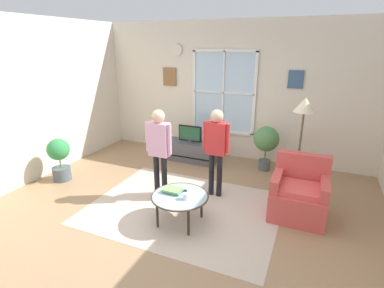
{
  "coord_description": "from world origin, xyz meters",
  "views": [
    {
      "loc": [
        1.7,
        -3.29,
        2.4
      ],
      "look_at": [
        0.09,
        0.44,
        1.0
      ],
      "focal_mm": 27.55,
      "sensor_mm": 36.0,
      "label": 1
    }
  ],
  "objects_px": {
    "person_pink_shirt": "(159,145)",
    "tv_stand": "(190,151)",
    "floor_lamp": "(304,115)",
    "coffee_table": "(180,197)",
    "book_stack": "(173,190)",
    "remote_near_books": "(186,192)",
    "person_red_shirt": "(216,143)",
    "armchair": "(299,194)",
    "cup": "(186,196)",
    "potted_plant_by_window": "(266,141)",
    "television": "(190,134)",
    "potted_plant_corner": "(59,157)"
  },
  "relations": [
    {
      "from": "armchair",
      "to": "potted_plant_corner",
      "type": "relative_size",
      "value": 1.1
    },
    {
      "from": "armchair",
      "to": "potted_plant_by_window",
      "type": "xyz_separation_m",
      "value": [
        -0.74,
        1.45,
        0.27
      ]
    },
    {
      "from": "coffee_table",
      "to": "person_red_shirt",
      "type": "bearing_deg",
      "value": 78.47
    },
    {
      "from": "book_stack",
      "to": "cup",
      "type": "relative_size",
      "value": 2.94
    },
    {
      "from": "coffee_table",
      "to": "floor_lamp",
      "type": "distance_m",
      "value": 2.24
    },
    {
      "from": "tv_stand",
      "to": "potted_plant_by_window",
      "type": "distance_m",
      "value": 1.61
    },
    {
      "from": "armchair",
      "to": "cup",
      "type": "distance_m",
      "value": 1.66
    },
    {
      "from": "cup",
      "to": "floor_lamp",
      "type": "bearing_deg",
      "value": 49.55
    },
    {
      "from": "book_stack",
      "to": "potted_plant_by_window",
      "type": "xyz_separation_m",
      "value": [
        0.89,
        2.27,
        0.15
      ]
    },
    {
      "from": "person_red_shirt",
      "to": "television",
      "type": "bearing_deg",
      "value": 128.7
    },
    {
      "from": "potted_plant_by_window",
      "to": "floor_lamp",
      "type": "bearing_deg",
      "value": -53.13
    },
    {
      "from": "tv_stand",
      "to": "floor_lamp",
      "type": "distance_m",
      "value": 2.6
    },
    {
      "from": "person_pink_shirt",
      "to": "floor_lamp",
      "type": "height_order",
      "value": "floor_lamp"
    },
    {
      "from": "armchair",
      "to": "tv_stand",
      "type": "bearing_deg",
      "value": 150.13
    },
    {
      "from": "television",
      "to": "floor_lamp",
      "type": "height_order",
      "value": "floor_lamp"
    },
    {
      "from": "coffee_table",
      "to": "floor_lamp",
      "type": "xyz_separation_m",
      "value": [
        1.4,
        1.45,
        0.97
      ]
    },
    {
      "from": "coffee_table",
      "to": "potted_plant_by_window",
      "type": "xyz_separation_m",
      "value": [
        0.75,
        2.32,
        0.2
      ]
    },
    {
      "from": "tv_stand",
      "to": "person_red_shirt",
      "type": "xyz_separation_m",
      "value": [
        1.0,
        -1.25,
        0.7
      ]
    },
    {
      "from": "television",
      "to": "floor_lamp",
      "type": "bearing_deg",
      "value": -18.37
    },
    {
      "from": "potted_plant_by_window",
      "to": "tv_stand",
      "type": "bearing_deg",
      "value": -175.19
    },
    {
      "from": "remote_near_books",
      "to": "coffee_table",
      "type": "bearing_deg",
      "value": -116.41
    },
    {
      "from": "television",
      "to": "person_red_shirt",
      "type": "xyz_separation_m",
      "value": [
        1.0,
        -1.24,
        0.3
      ]
    },
    {
      "from": "tv_stand",
      "to": "person_pink_shirt",
      "type": "distance_m",
      "value": 1.84
    },
    {
      "from": "book_stack",
      "to": "remote_near_books",
      "type": "bearing_deg",
      "value": 14.19
    },
    {
      "from": "cup",
      "to": "coffee_table",
      "type": "bearing_deg",
      "value": 153.43
    },
    {
      "from": "tv_stand",
      "to": "book_stack",
      "type": "height_order",
      "value": "book_stack"
    },
    {
      "from": "book_stack",
      "to": "person_red_shirt",
      "type": "relative_size",
      "value": 0.18
    },
    {
      "from": "tv_stand",
      "to": "cup",
      "type": "distance_m",
      "value": 2.44
    },
    {
      "from": "person_red_shirt",
      "to": "potted_plant_corner",
      "type": "bearing_deg",
      "value": -168.53
    },
    {
      "from": "armchair",
      "to": "potted_plant_by_window",
      "type": "distance_m",
      "value": 1.65
    },
    {
      "from": "book_stack",
      "to": "cup",
      "type": "distance_m",
      "value": 0.27
    },
    {
      "from": "armchair",
      "to": "floor_lamp",
      "type": "bearing_deg",
      "value": 98.97
    },
    {
      "from": "coffee_table",
      "to": "person_pink_shirt",
      "type": "distance_m",
      "value": 0.94
    },
    {
      "from": "floor_lamp",
      "to": "coffee_table",
      "type": "bearing_deg",
      "value": -134.04
    },
    {
      "from": "floor_lamp",
      "to": "potted_plant_by_window",
      "type": "bearing_deg",
      "value": 126.87
    },
    {
      "from": "tv_stand",
      "to": "coffee_table",
      "type": "distance_m",
      "value": 2.34
    },
    {
      "from": "remote_near_books",
      "to": "floor_lamp",
      "type": "height_order",
      "value": "floor_lamp"
    },
    {
      "from": "coffee_table",
      "to": "floor_lamp",
      "type": "height_order",
      "value": "floor_lamp"
    },
    {
      "from": "cup",
      "to": "person_pink_shirt",
      "type": "xyz_separation_m",
      "value": [
        -0.7,
        0.57,
        0.46
      ]
    },
    {
      "from": "person_pink_shirt",
      "to": "tv_stand",
      "type": "bearing_deg",
      "value": 97.41
    },
    {
      "from": "person_red_shirt",
      "to": "person_pink_shirt",
      "type": "relative_size",
      "value": 0.99
    },
    {
      "from": "coffee_table",
      "to": "armchair",
      "type": "bearing_deg",
      "value": 30.06
    },
    {
      "from": "coffee_table",
      "to": "potted_plant_corner",
      "type": "xyz_separation_m",
      "value": [
        -2.59,
        0.37,
        0.06
      ]
    },
    {
      "from": "tv_stand",
      "to": "television",
      "type": "height_order",
      "value": "television"
    },
    {
      "from": "television",
      "to": "person_pink_shirt",
      "type": "bearing_deg",
      "value": -82.58
    },
    {
      "from": "television",
      "to": "coffee_table",
      "type": "bearing_deg",
      "value": -69.76
    },
    {
      "from": "tv_stand",
      "to": "potted_plant_by_window",
      "type": "xyz_separation_m",
      "value": [
        1.56,
        0.13,
        0.39
      ]
    },
    {
      "from": "potted_plant_by_window",
      "to": "potted_plant_corner",
      "type": "height_order",
      "value": "potted_plant_by_window"
    },
    {
      "from": "television",
      "to": "person_red_shirt",
      "type": "relative_size",
      "value": 0.35
    },
    {
      "from": "person_pink_shirt",
      "to": "potted_plant_corner",
      "type": "distance_m",
      "value": 2.06
    }
  ]
}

